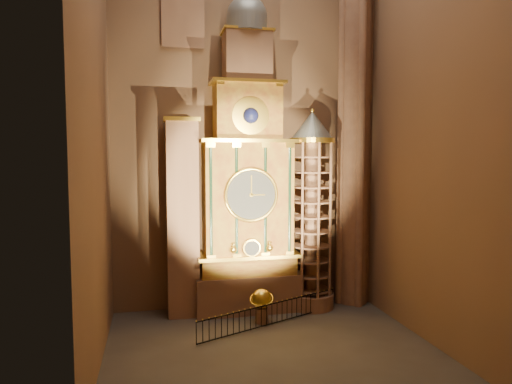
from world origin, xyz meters
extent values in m
plane|color=#383330|center=(0.00, 0.00, 0.00)|extent=(14.00, 14.00, 0.00)
plane|color=#815F45|center=(0.00, 6.00, 11.00)|extent=(22.00, 0.00, 22.00)
plane|color=#815F45|center=(-7.00, 0.00, 11.00)|extent=(0.00, 22.00, 22.00)
plane|color=#815F45|center=(7.00, 0.00, 11.00)|extent=(0.00, 22.00, 22.00)
cube|color=#8C634C|center=(0.00, 5.00, 1.00)|extent=(5.60, 2.20, 2.00)
cube|color=maroon|center=(0.00, 5.00, 2.50)|extent=(5.00, 2.00, 1.00)
cube|color=yellow|center=(0.00, 4.95, 3.05)|extent=(5.40, 2.30, 0.18)
cube|color=maroon|center=(0.00, 5.00, 6.00)|extent=(4.60, 2.00, 6.00)
cylinder|color=black|center=(-2.05, 4.14, 6.00)|extent=(0.32, 0.32, 5.60)
cylinder|color=black|center=(-0.75, 4.14, 6.00)|extent=(0.32, 0.32, 5.60)
cylinder|color=black|center=(0.75, 4.14, 6.00)|extent=(0.32, 0.32, 5.60)
cylinder|color=black|center=(2.05, 4.14, 6.00)|extent=(0.32, 0.32, 5.60)
cube|color=yellow|center=(0.00, 4.95, 9.05)|extent=(5.00, 2.25, 0.18)
cylinder|color=#2D3033|center=(0.00, 3.99, 6.30)|extent=(2.60, 0.12, 2.60)
torus|color=yellow|center=(0.00, 3.94, 6.30)|extent=(2.80, 0.16, 2.80)
cylinder|color=yellow|center=(0.00, 3.84, 3.60)|extent=(0.90, 0.10, 0.90)
sphere|color=yellow|center=(-0.95, 3.89, 3.55)|extent=(0.36, 0.36, 0.36)
sphere|color=yellow|center=(0.95, 3.89, 3.55)|extent=(0.36, 0.36, 0.36)
cube|color=maroon|center=(0.00, 5.00, 10.50)|extent=(3.40, 1.80, 3.00)
sphere|color=#0E0E46|center=(0.00, 4.09, 10.30)|extent=(0.80, 0.80, 0.80)
cube|color=yellow|center=(0.00, 4.95, 12.05)|extent=(3.80, 2.00, 0.15)
cube|color=#8C634C|center=(0.00, 5.00, 13.30)|extent=(2.40, 1.60, 2.60)
sphere|color=slate|center=(0.00, 5.00, 15.40)|extent=(2.10, 2.10, 2.10)
cube|color=#8C634C|center=(-3.40, 5.00, 5.00)|extent=(1.60, 1.40, 10.00)
cube|color=yellow|center=(-3.40, 4.58, 3.00)|extent=(1.35, 0.10, 2.10)
cube|color=#472613|center=(-3.40, 4.52, 3.00)|extent=(1.05, 0.04, 1.75)
cube|color=yellow|center=(-3.40, 4.58, 5.60)|extent=(1.35, 0.10, 2.10)
cube|color=#472613|center=(-3.40, 4.52, 5.60)|extent=(1.05, 0.04, 1.75)
cube|color=yellow|center=(-3.40, 4.58, 8.20)|extent=(1.35, 0.10, 2.10)
cube|color=#472613|center=(-3.40, 4.52, 8.20)|extent=(1.05, 0.04, 1.75)
cube|color=yellow|center=(-3.40, 5.00, 10.10)|extent=(1.80, 1.60, 0.20)
cylinder|color=#8C634C|center=(3.50, 4.70, 0.40)|extent=(2.50, 2.50, 0.80)
cylinder|color=#8C634C|center=(3.50, 4.70, 4.90)|extent=(0.70, 0.70, 8.20)
cylinder|color=yellow|center=(3.50, 4.70, 9.10)|extent=(2.40, 2.40, 0.25)
cone|color=slate|center=(3.50, 4.70, 9.90)|extent=(2.30, 2.30, 1.50)
sphere|color=yellow|center=(3.50, 4.70, 10.70)|extent=(0.20, 0.20, 0.20)
cylinder|color=#8C634C|center=(6.10, 5.00, 11.00)|extent=(1.60, 1.60, 22.00)
cylinder|color=#8C634C|center=(6.90, 5.00, 11.00)|extent=(0.44, 0.44, 22.00)
cylinder|color=#8C634C|center=(5.30, 5.00, 11.00)|extent=(0.44, 0.44, 22.00)
cylinder|color=#8C634C|center=(6.10, 5.80, 11.00)|extent=(0.44, 0.44, 22.00)
cylinder|color=#8C634C|center=(6.10, 4.20, 11.00)|extent=(0.44, 0.44, 22.00)
cylinder|color=#8C634C|center=(0.30, 2.93, 0.37)|extent=(0.64, 0.64, 0.75)
sphere|color=gold|center=(0.30, 2.93, 1.23)|extent=(0.96, 0.96, 0.96)
torus|color=gold|center=(0.30, 2.93, 1.23)|extent=(1.51, 1.47, 0.52)
cube|color=black|center=(0.71, 2.47, 1.07)|extent=(7.70, 3.38, 0.05)
cube|color=black|center=(0.71, 2.47, 0.09)|extent=(7.70, 3.38, 0.05)
camera|label=1|loc=(-4.87, -18.55, 8.24)|focal=32.00mm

